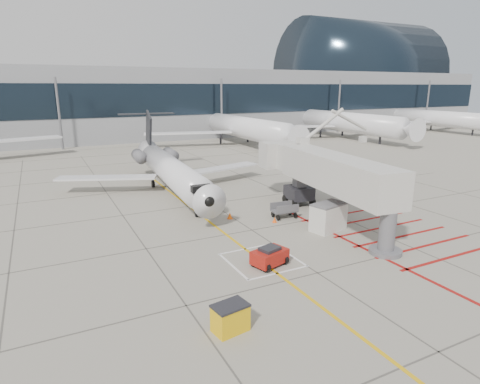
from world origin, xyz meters
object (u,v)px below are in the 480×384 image
pushback_tug (270,256)px  spill_bin (230,318)px  jet_bridge (335,179)px  regional_jet (175,160)px

pushback_tug → spill_bin: bearing=-151.2°
pushback_tug → jet_bridge: bearing=10.9°
jet_bridge → spill_bin: 16.48m
jet_bridge → pushback_tug: 9.82m
regional_jet → jet_bridge: 15.60m
regional_jet → jet_bridge: bearing=-53.0°
regional_jet → spill_bin: 23.06m
pushback_tug → spill_bin: size_ratio=1.43×
jet_bridge → spill_bin: size_ratio=12.05×
regional_jet → pushback_tug: (0.17, -17.34, -3.10)m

